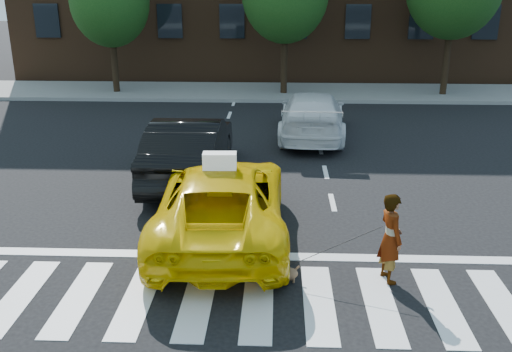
# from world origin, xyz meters

# --- Properties ---
(ground) EXTENTS (120.00, 120.00, 0.00)m
(ground) POSITION_xyz_m (0.00, 0.00, 0.00)
(ground) COLOR black
(ground) RESTS_ON ground
(crosswalk) EXTENTS (13.00, 2.40, 0.01)m
(crosswalk) POSITION_xyz_m (0.00, 0.00, 0.01)
(crosswalk) COLOR silver
(crosswalk) RESTS_ON ground
(stop_line) EXTENTS (12.00, 0.30, 0.01)m
(stop_line) POSITION_xyz_m (0.00, 1.60, 0.01)
(stop_line) COLOR silver
(stop_line) RESTS_ON ground
(sidewalk_far) EXTENTS (30.00, 4.00, 0.15)m
(sidewalk_far) POSITION_xyz_m (0.00, 17.50, 0.07)
(sidewalk_far) COLOR slate
(sidewalk_far) RESTS_ON ground
(taxi) EXTENTS (2.75, 5.59, 1.53)m
(taxi) POSITION_xyz_m (-0.83, 2.50, 0.76)
(taxi) COLOR #E3BA04
(taxi) RESTS_ON ground
(black_sedan) EXTENTS (1.81, 5.07, 1.66)m
(black_sedan) POSITION_xyz_m (-2.00, 5.92, 0.83)
(black_sedan) COLOR black
(black_sedan) RESTS_ON ground
(white_suv) EXTENTS (2.39, 5.23, 1.48)m
(white_suv) POSITION_xyz_m (1.40, 10.24, 0.74)
(white_suv) COLOR white
(white_suv) RESTS_ON ground
(woman) EXTENTS (0.54, 0.68, 1.62)m
(woman) POSITION_xyz_m (2.25, 0.81, 0.81)
(woman) COLOR #999999
(woman) RESTS_ON ground
(dog) EXTENTS (0.54, 0.37, 0.32)m
(dog) POSITION_xyz_m (0.43, 0.62, 0.19)
(dog) COLOR #98804D
(dog) RESTS_ON ground
(taxi_sign) EXTENTS (0.66, 0.31, 0.32)m
(taxi_sign) POSITION_xyz_m (-0.83, 2.30, 1.69)
(taxi_sign) COLOR white
(taxi_sign) RESTS_ON taxi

